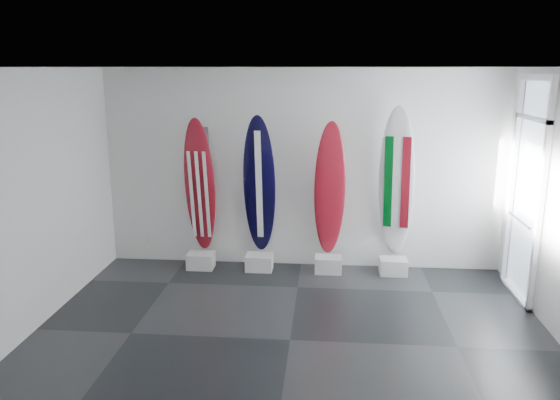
# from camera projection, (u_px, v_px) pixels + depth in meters

# --- Properties ---
(floor) EXTENTS (6.00, 6.00, 0.00)m
(floor) POSITION_uv_depth(u_px,v_px,m) (290.00, 340.00, 6.21)
(floor) COLOR black
(floor) RESTS_ON ground
(ceiling) EXTENTS (6.00, 6.00, 0.00)m
(ceiling) POSITION_uv_depth(u_px,v_px,m) (291.00, 68.00, 5.51)
(ceiling) COLOR white
(ceiling) RESTS_ON wall_back
(wall_back) EXTENTS (6.00, 0.00, 6.00)m
(wall_back) POSITION_uv_depth(u_px,v_px,m) (302.00, 170.00, 8.28)
(wall_back) COLOR white
(wall_back) RESTS_ON ground
(wall_front) EXTENTS (6.00, 0.00, 6.00)m
(wall_front) POSITION_uv_depth(u_px,v_px,m) (263.00, 313.00, 3.44)
(wall_front) COLOR white
(wall_front) RESTS_ON ground
(wall_left) EXTENTS (0.00, 5.00, 5.00)m
(wall_left) POSITION_uv_depth(u_px,v_px,m) (22.00, 206.00, 6.11)
(wall_left) COLOR white
(wall_left) RESTS_ON ground
(display_block_usa) EXTENTS (0.40, 0.30, 0.24)m
(display_block_usa) POSITION_uv_depth(u_px,v_px,m) (201.00, 261.00, 8.42)
(display_block_usa) COLOR silver
(display_block_usa) RESTS_ON floor
(surfboard_usa) EXTENTS (0.50, 0.38, 2.07)m
(surfboard_usa) POSITION_uv_depth(u_px,v_px,m) (200.00, 186.00, 8.25)
(surfboard_usa) COLOR maroon
(surfboard_usa) RESTS_ON display_block_usa
(display_block_navy) EXTENTS (0.40, 0.30, 0.24)m
(display_block_navy) POSITION_uv_depth(u_px,v_px,m) (259.00, 262.00, 8.34)
(display_block_navy) COLOR silver
(display_block_navy) RESTS_ON floor
(surfboard_navy) EXTENTS (0.50, 0.38, 2.12)m
(surfboard_navy) POSITION_uv_depth(u_px,v_px,m) (259.00, 185.00, 8.17)
(surfboard_navy) COLOR black
(surfboard_navy) RESTS_ON display_block_navy
(display_block_swiss) EXTENTS (0.40, 0.30, 0.24)m
(display_block_swiss) POSITION_uv_depth(u_px,v_px,m) (328.00, 264.00, 8.26)
(display_block_swiss) COLOR silver
(display_block_swiss) RESTS_ON floor
(surfboard_swiss) EXTENTS (0.48, 0.31, 2.04)m
(surfboard_swiss) POSITION_uv_depth(u_px,v_px,m) (330.00, 189.00, 8.09)
(surfboard_swiss) COLOR maroon
(surfboard_swiss) RESTS_ON display_block_swiss
(display_block_italy) EXTENTS (0.40, 0.30, 0.24)m
(display_block_italy) POSITION_uv_depth(u_px,v_px,m) (393.00, 266.00, 8.17)
(display_block_italy) COLOR silver
(display_block_italy) RESTS_ON floor
(surfboard_italy) EXTENTS (0.59, 0.50, 2.27)m
(surfboard_italy) POSITION_uv_depth(u_px,v_px,m) (396.00, 183.00, 7.98)
(surfboard_italy) COLOR white
(surfboard_italy) RESTS_ON display_block_italy
(wall_outlet) EXTENTS (0.09, 0.02, 0.13)m
(wall_outlet) POSITION_uv_depth(u_px,v_px,m) (148.00, 239.00, 8.74)
(wall_outlet) COLOR silver
(wall_outlet) RESTS_ON wall_back
(glass_door) EXTENTS (0.12, 1.16, 2.85)m
(glass_door) POSITION_uv_depth(u_px,v_px,m) (527.00, 192.00, 7.12)
(glass_door) COLOR white
(glass_door) RESTS_ON floor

